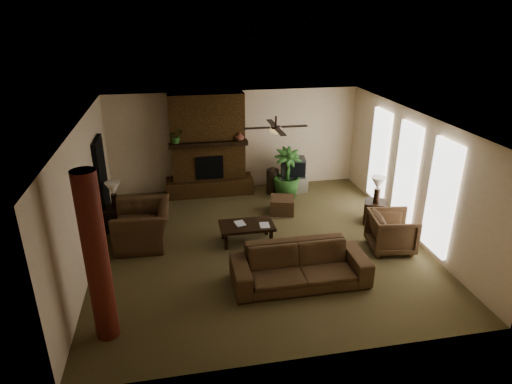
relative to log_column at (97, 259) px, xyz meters
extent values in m
plane|color=brown|center=(2.95, 2.40, -1.40)|extent=(7.00, 7.00, 0.00)
plane|color=silver|center=(2.95, 2.40, 1.40)|extent=(7.00, 7.00, 0.00)
plane|color=beige|center=(2.95, 5.90, 0.00)|extent=(7.00, 0.00, 7.00)
plane|color=beige|center=(2.95, -1.10, 0.00)|extent=(7.00, 0.00, 7.00)
plane|color=beige|center=(-0.55, 2.40, 0.00)|extent=(0.00, 7.00, 7.00)
plane|color=beige|center=(6.45, 2.40, 0.00)|extent=(0.00, 7.00, 7.00)
cube|color=#573617|center=(2.15, 5.65, 0.00)|extent=(2.00, 0.50, 2.80)
cube|color=#573617|center=(2.15, 5.55, -1.17)|extent=(2.40, 0.70, 0.45)
cube|color=black|center=(2.15, 5.39, -0.58)|extent=(0.75, 0.04, 0.65)
cube|color=black|center=(2.15, 5.37, 0.10)|extent=(2.10, 0.28, 0.12)
cube|color=white|center=(6.40, 4.00, -0.05)|extent=(0.08, 0.85, 2.35)
cube|color=white|center=(6.40, 2.60, -0.05)|extent=(0.08, 0.85, 2.35)
cube|color=white|center=(6.40, 1.20, -0.05)|extent=(0.08, 0.85, 2.35)
cylinder|color=maroon|center=(0.00, 0.00, 0.00)|extent=(0.36, 0.36, 2.80)
cube|color=black|center=(-0.49, 4.20, -0.35)|extent=(0.10, 1.00, 2.10)
cylinder|color=black|center=(3.35, 2.70, 1.28)|extent=(0.04, 0.04, 0.24)
cylinder|color=black|center=(3.35, 2.70, 1.16)|extent=(0.20, 0.20, 0.06)
ellipsoid|color=#F2BF72|center=(3.35, 2.70, 1.10)|extent=(0.26, 0.26, 0.14)
cube|color=black|center=(3.75, 2.70, 1.17)|extent=(0.55, 0.12, 0.01)
cube|color=black|center=(2.95, 2.70, 1.17)|extent=(0.55, 0.12, 0.01)
cube|color=black|center=(3.35, 3.10, 1.17)|extent=(0.12, 0.55, 0.01)
cube|color=black|center=(3.35, 2.30, 1.17)|extent=(0.12, 0.55, 0.01)
imported|color=#513822|center=(3.41, 0.82, -0.90)|extent=(2.56, 0.75, 1.00)
imported|color=#513822|center=(0.44, 2.96, -0.80)|extent=(0.92, 1.38, 1.19)
imported|color=#513822|center=(5.70, 1.67, -0.94)|extent=(0.97, 1.01, 0.93)
cube|color=black|center=(2.70, 2.59, -1.00)|extent=(1.20, 0.70, 0.06)
cube|color=black|center=(2.20, 2.34, -1.21)|extent=(0.07, 0.07, 0.37)
cube|color=black|center=(3.20, 2.34, -1.21)|extent=(0.07, 0.07, 0.37)
cube|color=black|center=(2.20, 2.84, -1.21)|extent=(0.07, 0.07, 0.37)
cube|color=black|center=(3.20, 2.84, -1.21)|extent=(0.07, 0.07, 0.37)
cube|color=#513822|center=(3.85, 3.94, -1.20)|extent=(0.73, 0.73, 0.40)
cube|color=silver|center=(4.43, 5.24, -1.15)|extent=(0.92, 0.64, 0.50)
cube|color=#37383A|center=(4.46, 5.19, -0.64)|extent=(0.73, 0.60, 0.52)
cube|color=black|center=(4.46, 4.92, -0.64)|extent=(0.52, 0.12, 0.40)
cylinder|color=#32271C|center=(3.89, 5.25, -1.05)|extent=(0.34, 0.34, 0.70)
sphere|color=#32271C|center=(3.89, 5.25, -0.80)|extent=(0.34, 0.34, 0.34)
imported|color=#315F26|center=(4.22, 4.93, -1.02)|extent=(0.98, 1.48, 0.77)
cube|color=black|center=(-0.20, 3.76, -1.12)|extent=(0.52, 0.52, 0.55)
cylinder|color=black|center=(-0.20, 3.75, -0.67)|extent=(0.17, 0.17, 0.35)
cone|color=white|center=(-0.20, 3.75, -0.35)|extent=(0.44, 0.44, 0.30)
cube|color=black|center=(5.92, 2.97, -1.12)|extent=(0.66, 0.66, 0.55)
cylinder|color=black|center=(5.90, 2.91, -0.67)|extent=(0.14, 0.14, 0.35)
cone|color=white|center=(5.90, 2.91, -0.35)|extent=(0.37, 0.37, 0.30)
imported|color=#315F26|center=(1.30, 5.39, 0.32)|extent=(0.47, 0.50, 0.33)
imported|color=brown|center=(3.00, 5.34, 0.27)|extent=(0.27, 0.27, 0.22)
imported|color=#999999|center=(2.45, 2.61, -0.83)|extent=(0.22, 0.06, 0.29)
imported|color=#999999|center=(2.97, 2.46, -0.82)|extent=(0.21, 0.04, 0.29)
camera|label=1|loc=(1.27, -5.99, 3.44)|focal=30.85mm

